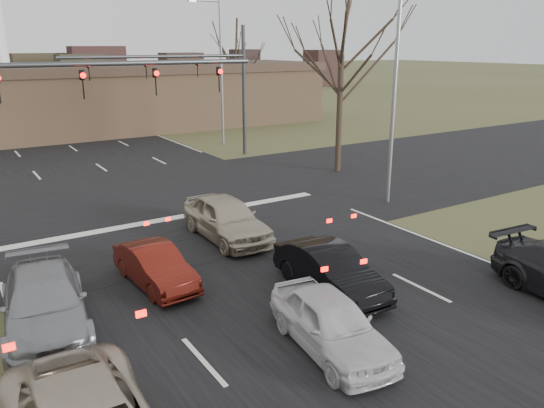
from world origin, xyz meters
The scene contains 15 objects.
ground centered at (0.00, 0.00, 0.00)m, with size 360.00×360.00×0.00m, color #464B28.
road_main centered at (0.00, 60.00, 0.01)m, with size 14.00×300.00×0.02m, color black.
road_cross centered at (0.00, 15.00, 0.01)m, with size 200.00×14.00×0.02m, color black.
building centered at (2.00, 38.00, 2.67)m, with size 42.40×10.40×5.30m.
mast_arm_near centered at (-5.23, 13.00, 5.07)m, with size 12.12×0.24×8.00m.
mast_arm_far centered at (6.18, 23.00, 5.02)m, with size 11.12×0.24×8.00m.
streetlight_right_near centered at (8.82, 10.00, 5.59)m, with size 2.34×0.25×10.00m.
streetlight_right_far centered at (9.32, 27.00, 5.59)m, with size 2.34×0.25×10.00m.
tree_right_near centered at (11.00, 16.00, 8.90)m, with size 6.90×6.90×11.50m.
tree_right_far centered at (15.00, 35.00, 6.96)m, with size 5.40×5.40×9.00m.
car_white_sedan centered at (-0.74, 1.91, 0.67)m, with size 1.59×3.96×1.35m, color silver.
car_black_hatch centered at (1.11, 4.27, 0.67)m, with size 1.42×4.08×1.34m, color black.
car_grey_ahead centered at (-6.16, 6.47, 0.70)m, with size 1.96×4.82×1.40m, color gray.
car_red_ahead centered at (-2.94, 7.41, 0.59)m, with size 1.26×3.60×1.19m, color #4E120B.
car_silver_ahead centered at (0.68, 9.77, 0.79)m, with size 1.86×4.62×1.57m, color #ADA48C.
Camera 1 is at (-7.78, -6.58, 6.85)m, focal length 35.00 mm.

